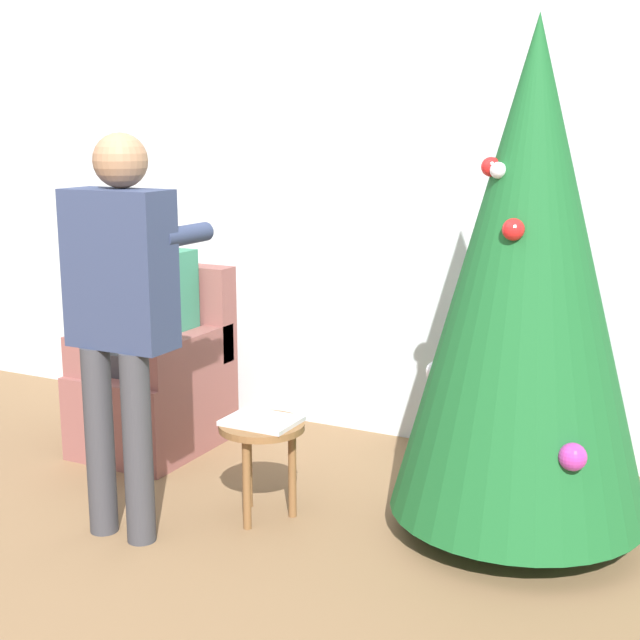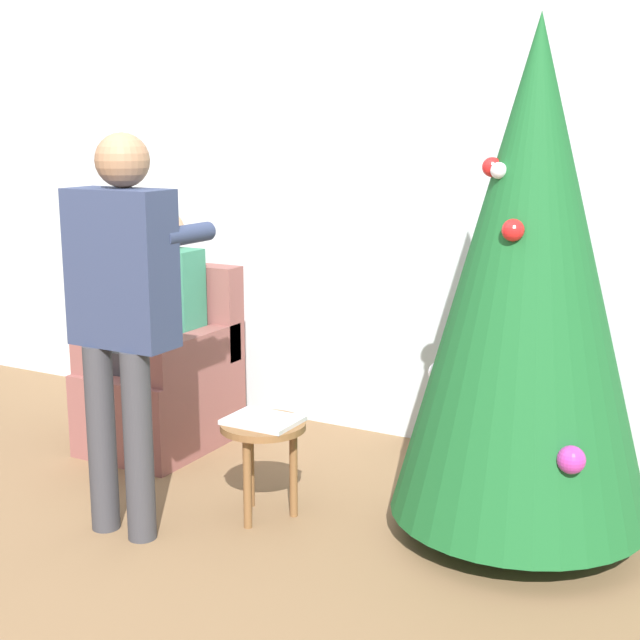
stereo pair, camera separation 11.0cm
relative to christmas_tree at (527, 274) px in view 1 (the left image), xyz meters
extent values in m
plane|color=brown|center=(-1.39, -1.33, -1.11)|extent=(14.00, 14.00, 0.00)
cube|color=silver|center=(-1.39, 0.90, 0.24)|extent=(8.00, 0.06, 2.70)
cylinder|color=brown|center=(0.00, 0.00, -1.06)|extent=(0.10, 0.10, 0.10)
cone|color=#195B28|center=(0.00, 0.00, 0.00)|extent=(1.07, 1.07, 2.01)
sphere|color=red|center=(-0.14, -0.09, 0.43)|extent=(0.08, 0.08, 0.08)
sphere|color=red|center=(-0.01, -0.23, 0.20)|extent=(0.08, 0.08, 0.08)
sphere|color=white|center=(-0.10, -0.13, 0.42)|extent=(0.06, 0.06, 0.06)
sphere|color=#B23399|center=(-0.41, 0.16, -0.60)|extent=(0.10, 0.10, 0.10)
sphere|color=white|center=(-0.40, 0.08, -0.47)|extent=(0.09, 0.09, 0.09)
sphere|color=#B23399|center=(0.29, -0.34, -0.61)|extent=(0.11, 0.11, 0.11)
cube|color=brown|center=(-2.00, 0.13, -0.89)|extent=(0.60, 0.75, 0.44)
cube|color=brown|center=(-2.00, 0.43, -0.41)|extent=(0.60, 0.14, 0.51)
cube|color=brown|center=(-2.24, 0.13, -0.57)|extent=(0.12, 0.68, 0.21)
cube|color=brown|center=(-1.76, 0.13, -0.57)|extent=(0.12, 0.68, 0.21)
cylinder|color=#38383D|center=(-2.10, -0.07, -0.89)|extent=(0.11, 0.11, 0.44)
cylinder|color=#38383D|center=(-1.90, -0.07, -0.89)|extent=(0.11, 0.11, 0.44)
cube|color=#38383D|center=(-2.00, 0.08, -0.61)|extent=(0.32, 0.40, 0.12)
cube|color=#337A5B|center=(-2.00, 0.23, -0.30)|extent=(0.36, 0.20, 0.50)
sphere|color=tan|center=(-2.00, 0.23, 0.05)|extent=(0.20, 0.20, 0.20)
cylinder|color=#38383D|center=(-1.56, -0.80, -0.70)|extent=(0.12, 0.12, 0.81)
cylinder|color=#38383D|center=(-1.36, -0.80, -0.70)|extent=(0.12, 0.12, 0.81)
cube|color=#2D3856|center=(-1.46, -0.74, 0.02)|extent=(0.44, 0.20, 0.64)
sphere|color=#936B4C|center=(-1.46, -0.70, 0.45)|extent=(0.22, 0.22, 0.22)
cylinder|color=#2D3856|center=(-1.65, -0.55, 0.15)|extent=(0.08, 0.30, 0.08)
cylinder|color=#2D3856|center=(-1.27, -0.55, 0.15)|extent=(0.08, 0.30, 0.08)
cube|color=white|center=(-1.27, -0.36, 0.15)|extent=(0.04, 0.14, 0.04)
cylinder|color=brown|center=(-1.03, -0.37, -0.69)|extent=(0.37, 0.37, 0.03)
cylinder|color=brown|center=(-1.03, -0.50, -0.91)|extent=(0.04, 0.04, 0.41)
cylinder|color=brown|center=(-0.91, -0.31, -0.91)|extent=(0.04, 0.04, 0.41)
cylinder|color=brown|center=(-1.14, -0.31, -0.91)|extent=(0.04, 0.04, 0.41)
cube|color=silver|center=(-1.03, -0.37, -0.66)|extent=(0.31, 0.24, 0.02)
camera|label=1|loc=(0.86, -3.52, 0.58)|focal=50.00mm
camera|label=2|loc=(0.96, -3.47, 0.58)|focal=50.00mm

